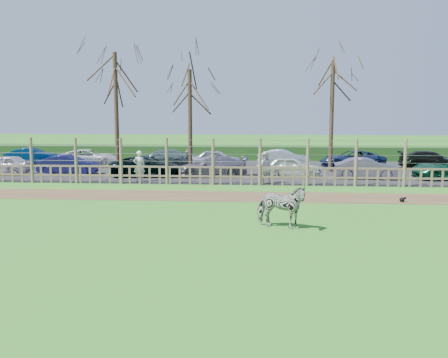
# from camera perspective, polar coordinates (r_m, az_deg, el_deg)

# --- Properties ---
(ground) EXTENTS (120.00, 120.00, 0.00)m
(ground) POSITION_cam_1_polar(r_m,az_deg,el_deg) (18.95, -3.59, -4.32)
(ground) COLOR #52A53B
(ground) RESTS_ON ground
(dirt_strip) EXTENTS (34.00, 2.80, 0.01)m
(dirt_strip) POSITION_cam_1_polar(r_m,az_deg,el_deg) (23.33, -2.08, -1.95)
(dirt_strip) COLOR brown
(dirt_strip) RESTS_ON ground
(asphalt) EXTENTS (44.00, 13.00, 0.04)m
(asphalt) POSITION_cam_1_polar(r_m,az_deg,el_deg) (33.18, -0.17, 1.07)
(asphalt) COLOR #232326
(asphalt) RESTS_ON ground
(hedge) EXTENTS (46.00, 2.00, 1.10)m
(hedge) POSITION_cam_1_polar(r_m,az_deg,el_deg) (40.07, 0.61, 3.03)
(hedge) COLOR #1E4716
(hedge) RESTS_ON ground
(fence) EXTENTS (30.16, 0.16, 2.50)m
(fence) POSITION_cam_1_polar(r_m,az_deg,el_deg) (26.65, -1.26, 1.05)
(fence) COLOR brown
(fence) RESTS_ON ground
(tree_left) EXTENTS (4.80, 4.80, 7.88)m
(tree_left) POSITION_cam_1_polar(r_m,az_deg,el_deg) (32.17, -12.29, 10.65)
(tree_left) COLOR #3D2B1E
(tree_left) RESTS_ON ground
(tree_mid) EXTENTS (4.80, 4.80, 6.83)m
(tree_mid) POSITION_cam_1_polar(r_m,az_deg,el_deg) (32.16, -3.92, 9.48)
(tree_mid) COLOR #3D2B1E
(tree_mid) RESTS_ON ground
(tree_right) EXTENTS (4.80, 4.80, 7.35)m
(tree_right) POSITION_cam_1_polar(r_m,az_deg,el_deg) (32.65, 12.29, 9.95)
(tree_right) COLOR #3D2B1E
(tree_right) RESTS_ON ground
(zebra) EXTENTS (1.97, 1.35, 1.53)m
(zebra) POSITION_cam_1_polar(r_m,az_deg,el_deg) (17.07, 6.49, -3.12)
(zebra) COLOR gray
(zebra) RESTS_ON ground
(visitor_a) EXTENTS (0.71, 0.56, 1.72)m
(visitor_a) POSITION_cam_1_polar(r_m,az_deg,el_deg) (27.90, -9.66, 1.45)
(visitor_a) COLOR silver
(visitor_a) RESTS_ON asphalt
(visitor_b) EXTENTS (0.86, 0.68, 1.72)m
(visitor_b) POSITION_cam_1_polar(r_m,az_deg,el_deg) (26.97, 4.67, 1.31)
(visitor_b) COLOR silver
(visitor_b) RESTS_ON asphalt
(crow) EXTENTS (0.29, 0.21, 0.23)m
(crow) POSITION_cam_1_polar(r_m,az_deg,el_deg) (23.16, 19.71, -2.22)
(crow) COLOR black
(crow) RESTS_ON ground
(car_0) EXTENTS (3.53, 1.44, 1.20)m
(car_0) POSITION_cam_1_polar(r_m,az_deg,el_deg) (33.48, -23.92, 1.51)
(car_0) COLOR #C0B2C1
(car_0) RESTS_ON asphalt
(car_1) EXTENTS (3.70, 1.45, 1.20)m
(car_1) POSITION_cam_1_polar(r_m,az_deg,el_deg) (32.04, -17.31, 1.57)
(car_1) COLOR #161750
(car_1) RESTS_ON asphalt
(car_2) EXTENTS (4.47, 2.34, 1.20)m
(car_2) POSITION_cam_1_polar(r_m,az_deg,el_deg) (30.13, -8.82, 1.45)
(car_2) COLOR black
(car_2) RESTS_ON asphalt
(car_3) EXTENTS (4.30, 2.14, 1.20)m
(car_3) POSITION_cam_1_polar(r_m,az_deg,el_deg) (29.68, -1.32, 1.44)
(car_3) COLOR slate
(car_3) RESTS_ON asphalt
(car_4) EXTENTS (3.62, 1.69, 1.20)m
(car_4) POSITION_cam_1_polar(r_m,az_deg,el_deg) (29.75, 7.67, 1.39)
(car_4) COLOR silver
(car_4) RESTS_ON asphalt
(car_5) EXTENTS (3.74, 1.59, 1.20)m
(car_5) POSITION_cam_1_polar(r_m,az_deg,el_deg) (29.90, 15.97, 1.18)
(car_5) COLOR #5E526E
(car_5) RESTS_ON asphalt
(car_7) EXTENTS (3.73, 1.56, 1.20)m
(car_7) POSITION_cam_1_polar(r_m,az_deg,el_deg) (38.52, -21.09, 2.43)
(car_7) COLOR #042453
(car_7) RESTS_ON asphalt
(car_8) EXTENTS (4.52, 2.47, 1.20)m
(car_8) POSITION_cam_1_polar(r_m,az_deg,el_deg) (36.20, -15.19, 2.36)
(car_8) COLOR silver
(car_8) RESTS_ON asphalt
(car_9) EXTENTS (4.28, 2.09, 1.20)m
(car_9) POSITION_cam_1_polar(r_m,az_deg,el_deg) (34.98, -7.28, 2.39)
(car_9) COLOR #506A66
(car_9) RESTS_ON asphalt
(car_10) EXTENTS (3.57, 1.55, 1.20)m
(car_10) POSITION_cam_1_polar(r_m,az_deg,el_deg) (34.32, -0.84, 2.34)
(car_10) COLOR #B5BFC8
(car_10) RESTS_ON asphalt
(car_11) EXTENTS (3.68, 1.37, 1.20)m
(car_11) POSITION_cam_1_polar(r_m,az_deg,el_deg) (34.73, 6.84, 2.35)
(car_11) COLOR #ABBAC5
(car_11) RESTS_ON asphalt
(car_12) EXTENTS (4.43, 2.24, 1.20)m
(car_12) POSITION_cam_1_polar(r_m,az_deg,el_deg) (34.94, 14.43, 2.19)
(car_12) COLOR #16254D
(car_12) RESTS_ON asphalt
(car_13) EXTENTS (4.31, 2.17, 1.20)m
(car_13) POSITION_cam_1_polar(r_m,az_deg,el_deg) (36.01, 22.57, 1.99)
(car_13) COLOR black
(car_13) RESTS_ON asphalt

